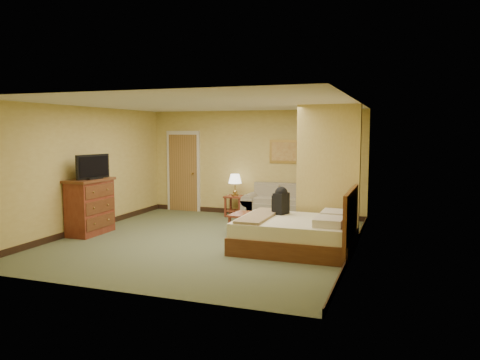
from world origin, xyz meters
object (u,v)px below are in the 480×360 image
at_px(loveseat, 279,208).
at_px(dresser, 90,206).
at_px(bed, 299,233).
at_px(coffee_table, 249,220).

height_order(loveseat, dresser, dresser).
height_order(dresser, bed, dresser).
bearing_deg(bed, coffee_table, 144.74).
xyz_separation_m(coffee_table, bed, (1.22, -0.86, -0.01)).
bearing_deg(loveseat, coffee_table, -95.19).
relative_size(loveseat, dresser, 1.48).
distance_m(coffee_table, bed, 1.50).
height_order(loveseat, coffee_table, loveseat).
xyz_separation_m(loveseat, bed, (1.06, -2.67, 0.03)).
relative_size(coffee_table, dresser, 0.62).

